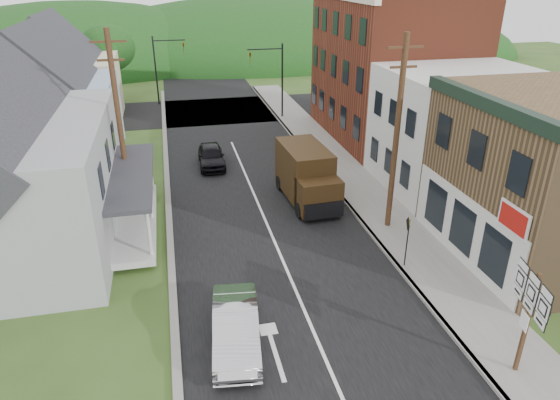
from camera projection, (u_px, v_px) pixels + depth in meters
ground at (292, 282)px, 19.84m from camera, size 120.00×120.00×0.00m
road at (250, 185)px, 28.68m from camera, size 9.00×90.00×0.02m
cross_road at (218, 111)px, 43.71m from camera, size 60.00×9.00×0.02m
sidewalk_right at (359, 189)px, 28.05m from camera, size 2.80×55.00×0.15m
curb_right at (337, 191)px, 27.78m from camera, size 0.20×55.00×0.15m
curb_left at (168, 207)px, 25.96m from camera, size 0.30×55.00×0.12m
storefront_tan at (558, 177)px, 20.61m from camera, size 8.00×8.00×7.00m
storefront_white at (459, 131)px, 27.35m from camera, size 8.00×7.00×6.50m
storefront_red at (390, 68)px, 35.01m from camera, size 8.00×12.00×10.00m
house_blue at (56, 103)px, 31.11m from camera, size 7.14×8.16×7.28m
house_cream at (70, 76)px, 38.97m from camera, size 7.14×8.16×7.28m
utility_pole_right at (397, 135)px, 22.08m from camera, size 1.60×0.26×9.00m
utility_pole_left at (120, 124)px, 23.64m from camera, size 1.60×0.26×9.00m
traffic_signal_right at (274, 73)px, 39.88m from camera, size 2.87×0.20×6.00m
traffic_signal_left at (163, 62)px, 44.36m from camera, size 2.87×0.20×6.00m
tree_left_d at (107, 48)px, 44.27m from camera, size 4.80×4.80×6.94m
forested_ridge at (195, 59)px, 68.46m from camera, size 90.00×30.00×16.00m
silver_sedan at (236, 328)px, 16.26m from camera, size 1.95×4.37×1.39m
dark_sedan at (211, 156)px, 31.21m from camera, size 1.66×3.93×1.33m
delivery_van at (307, 176)px, 26.14m from camera, size 2.40×5.31×2.91m
route_sign_cluster at (529, 309)px, 14.39m from camera, size 0.51×1.96×3.49m
warning_sign at (407, 235)px, 20.09m from camera, size 0.16×0.62×2.27m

